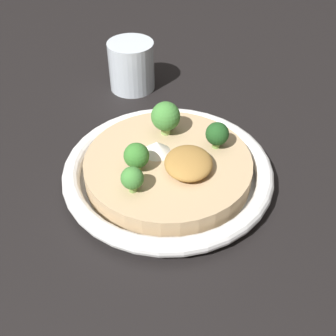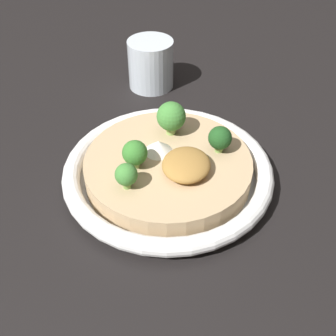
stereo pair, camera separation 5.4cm
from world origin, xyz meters
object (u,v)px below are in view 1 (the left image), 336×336
Objects in this scene: risotto_bowl at (168,170)px; broccoli_left at (166,117)px; drinking_glass at (132,66)px; broccoli_back at (217,134)px; broccoli_right at (132,179)px; broccoli_front at (136,156)px.

broccoli_left is (-0.05, -0.01, 0.05)m from risotto_bowl.
risotto_bowl is 5.78× the size of broccoli_left.
broccoli_back is at bearing 34.46° from drinking_glass.
broccoli_left is at bearing -172.55° from risotto_bowl.
risotto_bowl is at bearing -64.05° from broccoli_back.
broccoli_right is (0.06, -0.04, 0.04)m from risotto_bowl.
drinking_glass reaches higher than broccoli_back.
broccoli_right reaches higher than risotto_bowl.
broccoli_back is (-0.03, 0.06, 0.04)m from risotto_bowl.
broccoli_right is at bearing 8.23° from drinking_glass.
broccoli_right is 0.92× the size of broccoli_back.
broccoli_left is at bearing 159.20° from broccoli_front.
broccoli_front is at bearing -59.03° from risotto_bowl.
broccoli_right is at bearing -47.55° from broccoli_back.
drinking_glass reaches higher than broccoli_right.
risotto_bowl is 0.06m from broccoli_front.
risotto_bowl is 7.24× the size of broccoli_front.
drinking_glass reaches higher than risotto_bowl.
risotto_bowl is at bearing 7.45° from broccoli_left.
drinking_glass is at bearing -145.54° from broccoli_back.
drinking_glass is at bearing -170.55° from broccoli_front.
drinking_glass is (-0.29, -0.04, -0.02)m from broccoli_right.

